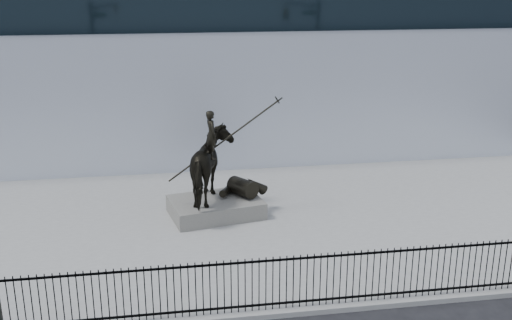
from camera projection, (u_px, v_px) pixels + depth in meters
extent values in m
cube|color=gray|center=(258.00, 224.00, 21.14)|extent=(30.00, 12.00, 0.15)
cube|color=silver|center=(218.00, 52.00, 32.07)|extent=(44.00, 14.00, 9.00)
cube|color=black|center=(294.00, 302.00, 15.65)|extent=(22.00, 0.05, 0.05)
cube|color=black|center=(295.00, 259.00, 15.28)|extent=(22.00, 0.05, 0.05)
cube|color=black|center=(294.00, 282.00, 15.47)|extent=(22.00, 0.03, 1.50)
cube|color=#63615B|center=(216.00, 207.00, 21.63)|extent=(3.54, 2.76, 0.60)
imported|color=black|center=(215.00, 166.00, 21.16)|extent=(2.59, 2.88, 2.53)
imported|color=black|center=(211.00, 135.00, 20.79)|extent=(0.52, 0.69, 1.71)
cylinder|color=black|center=(224.00, 141.00, 21.01)|extent=(4.01, 0.84, 2.58)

